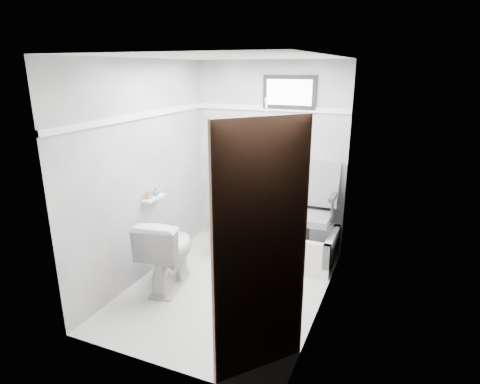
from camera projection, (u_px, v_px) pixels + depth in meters
The scene contains 19 objects.
floor at pixel (228, 288), 4.38m from camera, with size 2.60×2.60×0.00m, color silver.
ceiling at pixel (225, 57), 3.67m from camera, with size 2.60×2.60×0.00m, color silver.
wall_back at pixel (269, 157), 5.17m from camera, with size 2.00×0.02×2.40m, color slate.
wall_front at pixel (151, 228), 2.88m from camera, with size 2.00×0.02×2.40m, color slate.
wall_left at pixel (144, 173), 4.39m from camera, with size 0.02×2.60×2.40m, color slate.
wall_right at pixel (326, 194), 3.65m from camera, with size 0.02×2.60×2.40m, color slate.
bathtub at pixel (275, 241), 5.05m from camera, with size 1.50×0.70×0.42m, color white, non-canonical shape.
office_chair at pixel (308, 210), 4.79m from camera, with size 0.64×0.64×1.11m, color #5E5F63, non-canonical shape.
toilet at pixel (168, 251), 4.33m from camera, with size 0.46×0.82×0.81m, color silver.
door at pixel (281, 279), 2.59m from camera, with size 0.78×0.78×2.00m, color brown, non-canonical shape.
window at pixel (289, 92), 4.82m from camera, with size 0.66×0.04×0.40m, color black, non-canonical shape.
backerboard at pixel (286, 189), 5.18m from camera, with size 1.50×0.02×0.78m, color #4C4C4F.
trim_back at pixel (269, 108), 4.97m from camera, with size 2.00×0.02×0.06m, color white.
trim_left at pixel (141, 116), 4.20m from camera, with size 0.02×2.60×0.06m, color white.
pole at pixel (272, 174), 4.95m from camera, with size 0.02×0.02×1.95m, color white.
shelf at pixel (154, 198), 4.51m from camera, with size 0.10×0.32×0.03m, color white.
soap_bottle_a at pixel (149, 194), 4.42m from camera, with size 0.05×0.05×0.12m, color #A27951.
soap_bottle_b at pixel (156, 191), 4.55m from camera, with size 0.07×0.07×0.10m, color slate.
faucet at pixel (253, 203), 5.41m from camera, with size 0.26×0.10×0.16m, color silver, non-canonical shape.
Camera 1 is at (1.63, -3.51, 2.31)m, focal length 30.00 mm.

